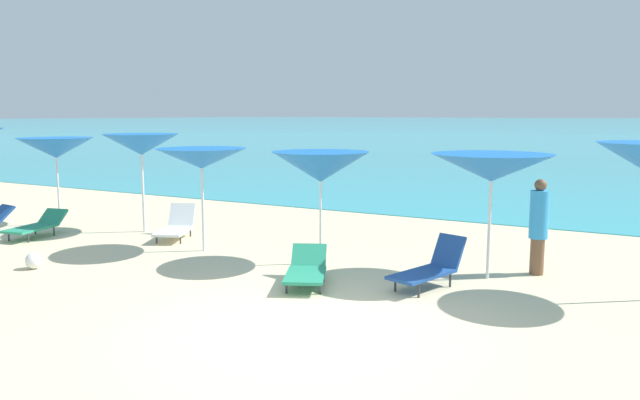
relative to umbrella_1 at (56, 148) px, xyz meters
The scene contains 12 objects.
ground_plane 11.25m from the umbrella_1, 35.69° to the left, with size 50.00×100.00×0.30m, color beige.
umbrella_1 is the anchor object (origin of this frame).
umbrella_2 2.50m from the umbrella_1, ahead, with size 1.79×1.79×2.26m.
umbrella_3 5.00m from the umbrella_1, ahead, with size 1.92×1.92×2.04m.
umbrella_4 7.53m from the umbrella_1, ahead, with size 1.93×1.93×2.04m.
umbrella_5 10.44m from the umbrella_1, ahead, with size 1.98×1.98×2.07m.
lounge_chair_0 2.22m from the umbrella_1, 56.29° to the right, with size 0.87×1.55×0.54m.
lounge_chair_3 3.99m from the umbrella_1, ahead, with size 1.12×1.50×0.70m.
lounge_chair_6 8.33m from the umbrella_1, 11.74° to the right, with size 1.10×1.49×0.54m.
lounge_chair_7 9.93m from the umbrella_1, ahead, with size 0.92×1.52×0.76m.
beachgoer_1 11.18m from the umbrella_1, ahead, with size 0.31×0.31×1.63m.
beach_ball 4.86m from the umbrella_1, 43.49° to the right, with size 0.29×0.29×0.29m, color white.
Camera 1 is at (3.77, -6.28, 2.71)m, focal length 34.17 mm.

